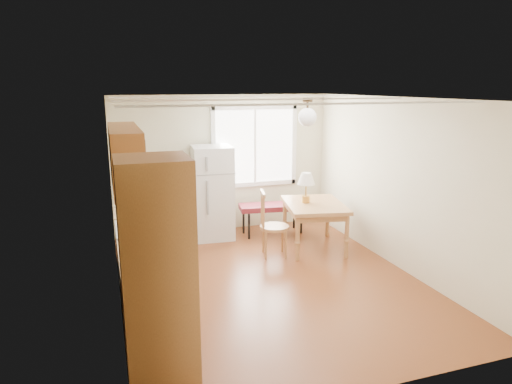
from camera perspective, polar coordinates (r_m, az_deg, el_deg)
name	(u,v)px	position (r m, az deg, el deg)	size (l,w,h in m)	color
room_shell	(270,194)	(6.09, 1.77, -0.20)	(4.60, 5.60, 2.62)	#552611
kitchen_run	(145,253)	(5.26, -13.74, -7.44)	(0.65, 3.40, 2.20)	brown
window_unit	(255,146)	(8.53, -0.15, 5.73)	(1.64, 0.05, 1.51)	white
pendant_light	(307,116)	(6.58, 6.43, 9.42)	(0.26, 0.26, 0.40)	#312416
refrigerator	(213,193)	(8.05, -5.45, -0.07)	(0.72, 0.73, 1.64)	silver
bench	(273,208)	(8.30, 2.08, -1.96)	(1.24, 0.60, 0.55)	#59151E
dining_table	(314,209)	(7.59, 7.30, -2.15)	(1.15, 1.39, 0.77)	#99683B
chair	(268,219)	(7.18, 1.55, -3.45)	(0.49, 0.48, 1.05)	#99683B
table_lamp	(306,181)	(7.51, 6.29, 1.37)	(0.29, 0.29, 0.50)	#BD8F3C
coffee_maker	(149,257)	(4.62, -13.26, -7.94)	(0.22, 0.26, 0.33)	black
kettle	(139,244)	(5.09, -14.36, -6.33)	(0.12, 0.12, 0.23)	red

